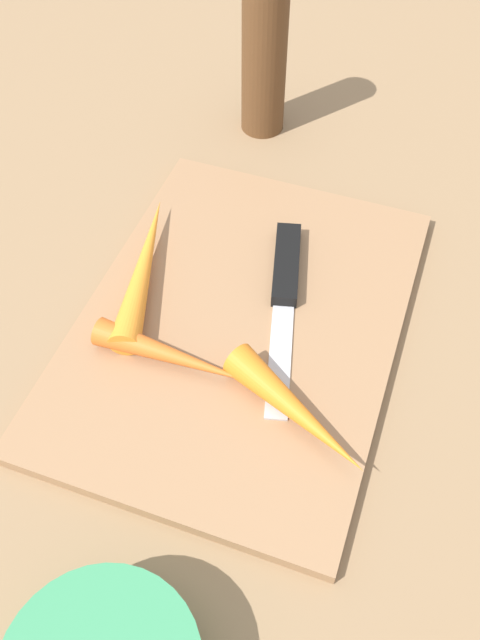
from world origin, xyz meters
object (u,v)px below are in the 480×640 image
Objects in this scene: carrot_longest at (144,267)px; carrot_medium at (173,356)px; cutting_board at (240,324)px; carrot_shortest at (296,411)px; knife at (286,276)px; pepper_grinder at (264,57)px.

carrot_longest is 0.10m from carrot_medium.
carrot_shortest is (0.08, 0.07, 0.02)m from cutting_board.
knife is (-0.06, 0.02, 0.01)m from cutting_board.
carrot_shortest is at bearing 5.97° from knife.
knife is at bearing 157.88° from cutting_board.
carrot_medium is at bearing -29.77° from cutting_board.
carrot_shortest reaches higher than carrot_longest.
cutting_board is 0.06m from knife.
carrot_longest is at bearing -5.18° from pepper_grinder.
pepper_grinder is at bearing -19.11° from carrot_longest.
carrot_longest is 0.27m from pepper_grinder.
pepper_grinder reaches higher than carrot_shortest.
pepper_grinder is (-0.27, -0.07, 0.08)m from cutting_board.
carrot_longest reaches higher than cutting_board.
pepper_grinder is at bearing 139.72° from carrot_shortest.
pepper_grinder reaches higher than knife.
knife is at bearing 137.82° from carrot_shortest.
pepper_grinder is at bearing -165.35° from cutting_board.
carrot_shortest is at bearing 42.92° from cutting_board.
carrot_longest is at bearing -100.16° from cutting_board.
carrot_medium is (-0.02, -0.11, -0.00)m from carrot_shortest.
carrot_shortest is (0.13, 0.05, 0.01)m from knife.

